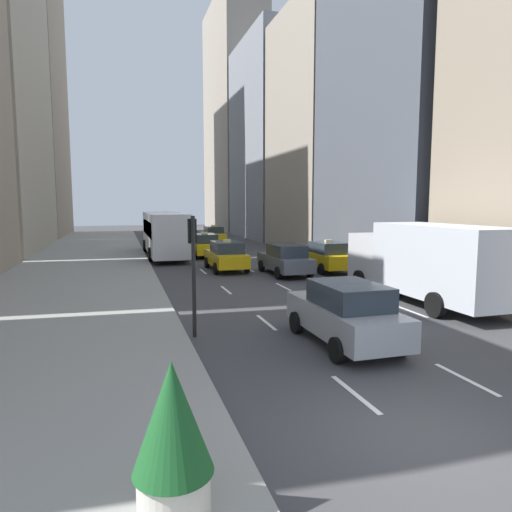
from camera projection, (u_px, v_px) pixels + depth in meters
ground_plane at (424, 440)px, 7.67m from camera, size 160.00×160.00×0.00m
sidewalk_left at (87, 260)px, 31.37m from camera, size 8.00×66.00×0.15m
lane_markings at (237, 263)px, 30.30m from camera, size 5.72×56.00×0.01m
building_row_right at (289, 112)px, 46.04m from camera, size 6.00×68.77×33.03m
taxi_lead at (213, 235)px, 44.76m from camera, size 2.02×4.40×1.87m
taxi_second at (204, 245)px, 33.88m from camera, size 2.02×4.40×1.87m
taxi_third at (226, 256)px, 26.96m from camera, size 2.02×4.40×1.87m
taxi_fourth at (327, 256)px, 26.71m from camera, size 2.02×4.40×1.87m
sedan_black_near at (285, 259)px, 25.41m from camera, size 2.02×4.71×1.70m
sedan_silver_behind at (346, 313)px, 12.77m from camera, size 2.02×4.44×1.78m
city_bus at (164, 233)px, 34.25m from camera, size 2.80×11.61×3.25m
box_truck at (426, 260)px, 18.07m from camera, size 2.58×8.40×3.15m
planter_with_shrub at (173, 436)px, 5.52m from camera, size 1.00×1.00×1.95m
traffic_light_pole at (193, 256)px, 13.42m from camera, size 0.24×0.42×3.60m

